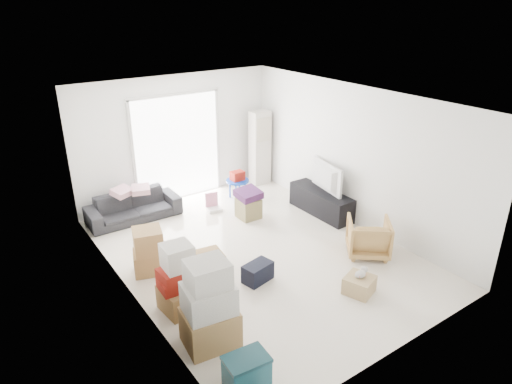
{
  "coord_description": "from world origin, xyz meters",
  "views": [
    {
      "loc": [
        -4.0,
        -5.71,
        4.15
      ],
      "look_at": [
        0.13,
        0.2,
        1.06
      ],
      "focal_mm": 32.0,
      "sensor_mm": 36.0,
      "label": 1
    }
  ],
  "objects": [
    {
      "name": "room_shell",
      "position": [
        0.0,
        0.0,
        1.35
      ],
      "size": [
        4.98,
        6.48,
        3.18
      ],
      "color": "silver",
      "rests_on": "ground"
    },
    {
      "name": "tv_console",
      "position": [
        2.0,
        0.54,
        0.25
      ],
      "size": [
        0.45,
        1.51,
        0.5
      ],
      "primitive_type": "cube",
      "color": "black",
      "rests_on": "room_shell"
    },
    {
      "name": "pillow_left",
      "position": [
        -1.45,
        2.54,
        0.77
      ],
      "size": [
        0.46,
        0.42,
        0.12
      ],
      "primitive_type": "cube",
      "rotation": [
        0.0,
        0.0,
        0.43
      ],
      "color": "#E5A7B8",
      "rests_on": "sofa"
    },
    {
      "name": "box_stack_a",
      "position": [
        -1.8,
        -1.53,
        0.55
      ],
      "size": [
        0.73,
        0.63,
        1.22
      ],
      "rotation": [
        0.0,
        0.0,
        -0.09
      ],
      "color": "olive",
      "rests_on": "room_shell"
    },
    {
      "name": "blanket",
      "position": [
        0.66,
        1.23,
        0.48
      ],
      "size": [
        0.46,
        0.46,
        0.14
      ],
      "primitive_type": "cube",
      "rotation": [
        0.0,
        0.0,
        -0.0
      ],
      "color": "#452050",
      "rests_on": "ottoman"
    },
    {
      "name": "armchair",
      "position": [
        1.56,
        -1.14,
        0.36
      ],
      "size": [
        0.96,
        0.95,
        0.72
      ],
      "primitive_type": "imported",
      "rotation": [
        0.0,
        0.0,
        2.44
      ],
      "color": "tan",
      "rests_on": "room_shell"
    },
    {
      "name": "sliding_door",
      "position": [
        0.0,
        2.98,
        1.24
      ],
      "size": [
        2.1,
        0.04,
        2.33
      ],
      "color": "white",
      "rests_on": "room_shell"
    },
    {
      "name": "wood_crate",
      "position": [
        0.6,
        -1.86,
        0.13
      ],
      "size": [
        0.52,
        0.52,
        0.27
      ],
      "primitive_type": "cube",
      "rotation": [
        0.0,
        0.0,
        0.34
      ],
      "color": "tan",
      "rests_on": "room_shell"
    },
    {
      "name": "box_stack_b",
      "position": [
        -1.8,
        -0.67,
        0.46
      ],
      "size": [
        0.58,
        0.56,
        1.05
      ],
      "rotation": [
        0.0,
        0.0,
        -0.0
      ],
      "color": "olive",
      "rests_on": "room_shell"
    },
    {
      "name": "ottoman",
      "position": [
        0.66,
        1.23,
        0.21
      ],
      "size": [
        0.42,
        0.42,
        0.41
      ],
      "primitive_type": "cube",
      "rotation": [
        0.0,
        0.0,
        -0.01
      ],
      "color": "#948C56",
      "rests_on": "room_shell"
    },
    {
      "name": "plush_bunny",
      "position": [
        0.63,
        -1.85,
        0.33
      ],
      "size": [
        0.27,
        0.15,
        0.13
      ],
      "rotation": [
        0.0,
        0.0,
        -0.03
      ],
      "color": "#B2ADA8",
      "rests_on": "wood_crate"
    },
    {
      "name": "pillow_right",
      "position": [
        -1.1,
        2.45,
        0.78
      ],
      "size": [
        0.42,
        0.38,
        0.12
      ],
      "primitive_type": "cube",
      "rotation": [
        0.0,
        0.0,
        -0.33
      ],
      "color": "#E5A7B8",
      "rests_on": "sofa"
    },
    {
      "name": "duffel_bag",
      "position": [
        -0.48,
        -0.72,
        0.15
      ],
      "size": [
        0.52,
        0.38,
        0.3
      ],
      "primitive_type": "cube",
      "rotation": [
        0.0,
        0.0,
        0.21
      ],
      "color": "black",
      "rests_on": "room_shell"
    },
    {
      "name": "sofa",
      "position": [
        -1.27,
        2.5,
        0.36
      ],
      "size": [
        1.84,
        0.57,
        0.72
      ],
      "primitive_type": "imported",
      "rotation": [
        0.0,
        0.0,
        -0.02
      ],
      "color": "#28292E",
      "rests_on": "room_shell"
    },
    {
      "name": "box_stack_c",
      "position": [
        -1.77,
        0.5,
        0.37
      ],
      "size": [
        0.62,
        0.57,
        0.77
      ],
      "rotation": [
        0.0,
        0.0,
        -0.28
      ],
      "color": "olive",
      "rests_on": "room_shell"
    },
    {
      "name": "television",
      "position": [
        2.0,
        0.54,
        0.57
      ],
      "size": [
        0.75,
        1.11,
        0.13
      ],
      "primitive_type": "imported",
      "rotation": [
        0.0,
        0.0,
        1.4
      ],
      "color": "black",
      "rests_on": "tv_console"
    },
    {
      "name": "toy_walker",
      "position": [
        0.24,
        1.93,
        0.11
      ],
      "size": [
        0.33,
        0.3,
        0.39
      ],
      "rotation": [
        0.0,
        0.0,
        -0.2
      ],
      "color": "silver",
      "rests_on": "room_shell"
    },
    {
      "name": "loose_box",
      "position": [
        -1.0,
        -0.09,
        0.18
      ],
      "size": [
        0.49,
        0.49,
        0.36
      ],
      "primitive_type": "cube",
      "rotation": [
        0.0,
        0.0,
        -0.14
      ],
      "color": "olive",
      "rests_on": "room_shell"
    },
    {
      "name": "storage_bins",
      "position": [
        -1.9,
        -2.52,
        0.28
      ],
      "size": [
        0.51,
        0.38,
        0.56
      ],
      "rotation": [
        0.0,
        0.0,
        -0.09
      ],
      "color": "#185362",
      "rests_on": "room_shell"
    },
    {
      "name": "kids_table",
      "position": [
        1.01,
        2.17,
        0.45
      ],
      "size": [
        0.51,
        0.51,
        0.64
      ],
      "rotation": [
        0.0,
        0.0,
        -0.02
      ],
      "color": "#0E38AB",
      "rests_on": "room_shell"
    },
    {
      "name": "ac_tower",
      "position": [
        1.95,
        2.65,
        0.88
      ],
      "size": [
        0.45,
        0.3,
        1.75
      ],
      "primitive_type": "cube",
      "color": "beige",
      "rests_on": "room_shell"
    }
  ]
}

